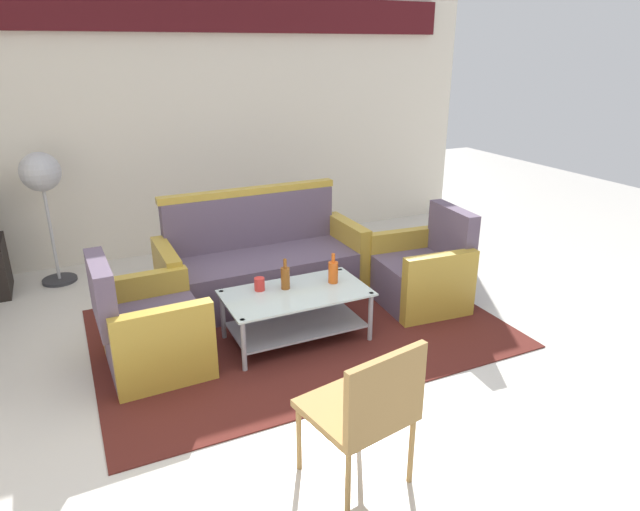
{
  "coord_description": "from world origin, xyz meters",
  "views": [
    {
      "loc": [
        -1.45,
        -3.0,
        2.16
      ],
      "look_at": [
        0.26,
        0.6,
        0.65
      ],
      "focal_mm": 31.07,
      "sensor_mm": 36.0,
      "label": 1
    }
  ],
  "objects_px": {
    "armchair_right": "(422,274)",
    "pedestal_fan": "(42,180)",
    "armchair_left": "(150,331)",
    "bottle_orange": "(333,272)",
    "wicker_chair": "(367,406)",
    "bottle_brown": "(285,277)",
    "cup": "(259,284)",
    "coffee_table": "(296,308)",
    "couch": "(262,265)"
  },
  "relations": [
    {
      "from": "bottle_orange",
      "to": "wicker_chair",
      "type": "relative_size",
      "value": 0.29
    },
    {
      "from": "armchair_left",
      "to": "armchair_right",
      "type": "relative_size",
      "value": 1.0
    },
    {
      "from": "armchair_right",
      "to": "cup",
      "type": "height_order",
      "value": "armchair_right"
    },
    {
      "from": "cup",
      "to": "wicker_chair",
      "type": "distance_m",
      "value": 1.72
    },
    {
      "from": "coffee_table",
      "to": "bottle_orange",
      "type": "relative_size",
      "value": 4.51
    },
    {
      "from": "bottle_brown",
      "to": "cup",
      "type": "relative_size",
      "value": 2.44
    },
    {
      "from": "armchair_right",
      "to": "armchair_left",
      "type": "bearing_deg",
      "value": 95.58
    },
    {
      "from": "armchair_left",
      "to": "armchair_right",
      "type": "bearing_deg",
      "value": 89.34
    },
    {
      "from": "cup",
      "to": "armchair_left",
      "type": "bearing_deg",
      "value": -175.49
    },
    {
      "from": "bottle_brown",
      "to": "pedestal_fan",
      "type": "bearing_deg",
      "value": 129.27
    },
    {
      "from": "armchair_right",
      "to": "coffee_table",
      "type": "xyz_separation_m",
      "value": [
        -1.26,
        -0.13,
        -0.02
      ]
    },
    {
      "from": "armchair_right",
      "to": "bottle_brown",
      "type": "height_order",
      "value": "armchair_right"
    },
    {
      "from": "bottle_orange",
      "to": "wicker_chair",
      "type": "xyz_separation_m",
      "value": [
        -0.62,
        -1.61,
        -0.01
      ]
    },
    {
      "from": "couch",
      "to": "bottle_orange",
      "type": "bearing_deg",
      "value": 110.4
    },
    {
      "from": "armchair_left",
      "to": "bottle_brown",
      "type": "distance_m",
      "value": 1.06
    },
    {
      "from": "armchair_left",
      "to": "bottle_orange",
      "type": "relative_size",
      "value": 3.48
    },
    {
      "from": "pedestal_fan",
      "to": "cup",
      "type": "bearing_deg",
      "value": -53.43
    },
    {
      "from": "armchair_left",
      "to": "bottle_brown",
      "type": "height_order",
      "value": "armchair_left"
    },
    {
      "from": "couch",
      "to": "bottle_brown",
      "type": "relative_size",
      "value": 7.41
    },
    {
      "from": "couch",
      "to": "armchair_left",
      "type": "distance_m",
      "value": 1.35
    },
    {
      "from": "couch",
      "to": "cup",
      "type": "height_order",
      "value": "couch"
    },
    {
      "from": "coffee_table",
      "to": "bottle_orange",
      "type": "bearing_deg",
      "value": 7.29
    },
    {
      "from": "couch",
      "to": "wicker_chair",
      "type": "relative_size",
      "value": 2.15
    },
    {
      "from": "couch",
      "to": "bottle_orange",
      "type": "distance_m",
      "value": 0.88
    },
    {
      "from": "coffee_table",
      "to": "cup",
      "type": "relative_size",
      "value": 11.0
    },
    {
      "from": "coffee_table",
      "to": "bottle_brown",
      "type": "height_order",
      "value": "bottle_brown"
    },
    {
      "from": "cup",
      "to": "pedestal_fan",
      "type": "height_order",
      "value": "pedestal_fan"
    },
    {
      "from": "cup",
      "to": "coffee_table",
      "type": "bearing_deg",
      "value": -32.49
    },
    {
      "from": "bottle_orange",
      "to": "pedestal_fan",
      "type": "distance_m",
      "value": 2.87
    },
    {
      "from": "pedestal_fan",
      "to": "bottle_orange",
      "type": "bearing_deg",
      "value": -45.36
    },
    {
      "from": "armchair_left",
      "to": "cup",
      "type": "height_order",
      "value": "armchair_left"
    },
    {
      "from": "couch",
      "to": "pedestal_fan",
      "type": "bearing_deg",
      "value": -36.17
    },
    {
      "from": "coffee_table",
      "to": "armchair_right",
      "type": "bearing_deg",
      "value": 5.9
    },
    {
      "from": "armchair_left",
      "to": "bottle_brown",
      "type": "xyz_separation_m",
      "value": [
        1.04,
        0.01,
        0.22
      ]
    },
    {
      "from": "armchair_right",
      "to": "pedestal_fan",
      "type": "distance_m",
      "value": 3.57
    },
    {
      "from": "armchair_left",
      "to": "coffee_table",
      "type": "relative_size",
      "value": 0.77
    },
    {
      "from": "coffee_table",
      "to": "bottle_brown",
      "type": "distance_m",
      "value": 0.25
    },
    {
      "from": "bottle_brown",
      "to": "armchair_right",
      "type": "bearing_deg",
      "value": 1.56
    },
    {
      "from": "couch",
      "to": "bottle_orange",
      "type": "xyz_separation_m",
      "value": [
        0.31,
        -0.81,
        0.19
      ]
    },
    {
      "from": "couch",
      "to": "bottle_brown",
      "type": "xyz_separation_m",
      "value": [
        -0.08,
        -0.76,
        0.19
      ]
    },
    {
      "from": "armchair_left",
      "to": "armchair_right",
      "type": "xyz_separation_m",
      "value": [
        2.34,
        0.05,
        0.0
      ]
    },
    {
      "from": "armchair_left",
      "to": "wicker_chair",
      "type": "bearing_deg",
      "value": 24.07
    },
    {
      "from": "bottle_orange",
      "to": "armchair_right",
      "type": "bearing_deg",
      "value": 5.39
    },
    {
      "from": "armchair_right",
      "to": "bottle_orange",
      "type": "distance_m",
      "value": 0.95
    },
    {
      "from": "bottle_brown",
      "to": "cup",
      "type": "xyz_separation_m",
      "value": [
        -0.19,
        0.06,
        -0.04
      ]
    },
    {
      "from": "bottle_brown",
      "to": "wicker_chair",
      "type": "distance_m",
      "value": 1.68
    },
    {
      "from": "coffee_table",
      "to": "pedestal_fan",
      "type": "xyz_separation_m",
      "value": [
        -1.65,
        2.06,
        0.74
      ]
    },
    {
      "from": "bottle_brown",
      "to": "bottle_orange",
      "type": "relative_size",
      "value": 1.0
    },
    {
      "from": "bottle_orange",
      "to": "pedestal_fan",
      "type": "height_order",
      "value": "pedestal_fan"
    },
    {
      "from": "coffee_table",
      "to": "cup",
      "type": "height_order",
      "value": "cup"
    }
  ]
}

